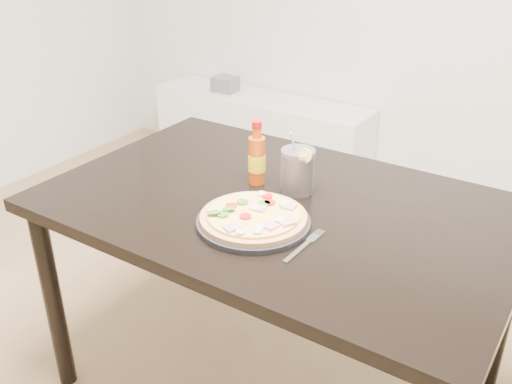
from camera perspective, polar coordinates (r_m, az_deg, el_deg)
The scene contains 8 objects.
dining_table at distance 1.76m, azimuth 2.15°, elevation -3.28°, with size 1.40×0.90×0.75m.
plate at distance 1.59m, azimuth -0.26°, elevation -3.03°, with size 0.32×0.32×0.02m, color black.
pizza at distance 1.58m, azimuth -0.21°, elevation -2.44°, with size 0.30×0.30×0.03m.
hot_sauce_bottle at distance 1.79m, azimuth 0.08°, elevation 3.33°, with size 0.07×0.07×0.21m.
cola_cup at distance 1.75m, azimuth 4.18°, elevation 2.04°, with size 0.11×0.11×0.19m.
fork at distance 1.50m, azimuth 4.96°, elevation -5.27°, with size 0.03×0.19×0.00m.
media_console at distance 3.60m, azimuth 0.45°, elevation 5.67°, with size 1.40×0.34×0.50m, color white.
cd_stack at distance 3.62m, azimuth -3.09°, elevation 10.74°, with size 0.14×0.12×0.09m.
Camera 1 is at (1.02, -0.75, 1.55)m, focal length 40.00 mm.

